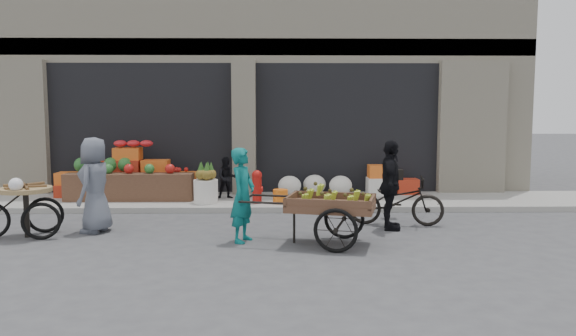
{
  "coord_description": "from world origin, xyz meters",
  "views": [
    {
      "loc": [
        0.79,
        -8.35,
        2.13
      ],
      "look_at": [
        0.97,
        1.41,
        1.1
      ],
      "focal_mm": 35.0,
      "sensor_mm": 36.0,
      "label": 1
    }
  ],
  "objects_px": {
    "orange_bucket": "(280,196)",
    "bicycle": "(396,201)",
    "vendor_grey": "(95,185)",
    "cyclist": "(390,185)",
    "pineapple_bin": "(206,191)",
    "fire_hydrant": "(257,185)",
    "tricycle_cart": "(26,204)",
    "seated_person": "(227,178)",
    "banana_cart": "(328,201)",
    "vendor_woman": "(243,195)"
  },
  "relations": [
    {
      "from": "vendor_grey",
      "to": "bicycle",
      "type": "distance_m",
      "value": 5.37
    },
    {
      "from": "orange_bucket",
      "to": "cyclist",
      "type": "height_order",
      "value": "cyclist"
    },
    {
      "from": "banana_cart",
      "to": "vendor_woman",
      "type": "distance_m",
      "value": 1.36
    },
    {
      "from": "seated_person",
      "to": "fire_hydrant",
      "type": "bearing_deg",
      "value": -52.88
    },
    {
      "from": "banana_cart",
      "to": "cyclist",
      "type": "bearing_deg",
      "value": 56.7
    },
    {
      "from": "fire_hydrant",
      "to": "orange_bucket",
      "type": "distance_m",
      "value": 0.55
    },
    {
      "from": "tricycle_cart",
      "to": "seated_person",
      "type": "bearing_deg",
      "value": 31.13
    },
    {
      "from": "seated_person",
      "to": "vendor_woman",
      "type": "distance_m",
      "value": 3.72
    },
    {
      "from": "vendor_grey",
      "to": "banana_cart",
      "type": "bearing_deg",
      "value": 85.88
    },
    {
      "from": "banana_cart",
      "to": "bicycle",
      "type": "bearing_deg",
      "value": 61.2
    },
    {
      "from": "fire_hydrant",
      "to": "cyclist",
      "type": "bearing_deg",
      "value": -41.75
    },
    {
      "from": "vendor_woman",
      "to": "bicycle",
      "type": "relative_size",
      "value": 0.88
    },
    {
      "from": "orange_bucket",
      "to": "banana_cart",
      "type": "height_order",
      "value": "banana_cart"
    },
    {
      "from": "bicycle",
      "to": "orange_bucket",
      "type": "bearing_deg",
      "value": 60.75
    },
    {
      "from": "seated_person",
      "to": "cyclist",
      "type": "relative_size",
      "value": 0.59
    },
    {
      "from": "fire_hydrant",
      "to": "banana_cart",
      "type": "relative_size",
      "value": 0.29
    },
    {
      "from": "banana_cart",
      "to": "tricycle_cart",
      "type": "distance_m",
      "value": 5.01
    },
    {
      "from": "pineapple_bin",
      "to": "seated_person",
      "type": "relative_size",
      "value": 0.56
    },
    {
      "from": "fire_hydrant",
      "to": "orange_bucket",
      "type": "height_order",
      "value": "fire_hydrant"
    },
    {
      "from": "pineapple_bin",
      "to": "tricycle_cart",
      "type": "xyz_separation_m",
      "value": [
        -2.64,
        -2.68,
        0.2
      ]
    },
    {
      "from": "tricycle_cart",
      "to": "vendor_grey",
      "type": "xyz_separation_m",
      "value": [
        1.03,
        0.38,
        0.26
      ]
    },
    {
      "from": "seated_person",
      "to": "vendor_woman",
      "type": "relative_size",
      "value": 0.61
    },
    {
      "from": "pineapple_bin",
      "to": "cyclist",
      "type": "xyz_separation_m",
      "value": [
        3.52,
        -2.21,
        0.42
      ]
    },
    {
      "from": "banana_cart",
      "to": "tricycle_cart",
      "type": "xyz_separation_m",
      "value": [
        -4.97,
        0.62,
        -0.12
      ]
    },
    {
      "from": "pineapple_bin",
      "to": "cyclist",
      "type": "relative_size",
      "value": 0.33
    },
    {
      "from": "fire_hydrant",
      "to": "tricycle_cart",
      "type": "xyz_separation_m",
      "value": [
        -3.74,
        -2.63,
        0.06
      ]
    },
    {
      "from": "banana_cart",
      "to": "cyclist",
      "type": "distance_m",
      "value": 1.62
    },
    {
      "from": "orange_bucket",
      "to": "bicycle",
      "type": "relative_size",
      "value": 0.19
    },
    {
      "from": "fire_hydrant",
      "to": "tricycle_cart",
      "type": "height_order",
      "value": "tricycle_cart"
    },
    {
      "from": "fire_hydrant",
      "to": "cyclist",
      "type": "xyz_separation_m",
      "value": [
        2.42,
        -2.16,
        0.29
      ]
    },
    {
      "from": "vendor_grey",
      "to": "cyclist",
      "type": "relative_size",
      "value": 1.04
    },
    {
      "from": "pineapple_bin",
      "to": "orange_bucket",
      "type": "bearing_deg",
      "value": -3.58
    },
    {
      "from": "vendor_grey",
      "to": "bicycle",
      "type": "bearing_deg",
      "value": 105.43
    },
    {
      "from": "pineapple_bin",
      "to": "fire_hydrant",
      "type": "xyz_separation_m",
      "value": [
        1.1,
        -0.05,
        0.13
      ]
    },
    {
      "from": "bicycle",
      "to": "vendor_grey",
      "type": "bearing_deg",
      "value": 104.85
    },
    {
      "from": "vendor_woman",
      "to": "fire_hydrant",
      "type": "bearing_deg",
      "value": 17.75
    },
    {
      "from": "tricycle_cart",
      "to": "bicycle",
      "type": "relative_size",
      "value": 0.85
    },
    {
      "from": "pineapple_bin",
      "to": "banana_cart",
      "type": "distance_m",
      "value": 4.05
    },
    {
      "from": "banana_cart",
      "to": "vendor_woman",
      "type": "relative_size",
      "value": 1.59
    },
    {
      "from": "orange_bucket",
      "to": "vendor_woman",
      "type": "distance_m",
      "value": 3.07
    },
    {
      "from": "seated_person",
      "to": "banana_cart",
      "type": "distance_m",
      "value": 4.36
    },
    {
      "from": "banana_cart",
      "to": "vendor_woman",
      "type": "bearing_deg",
      "value": -175.84
    },
    {
      "from": "seated_person",
      "to": "tricycle_cart",
      "type": "relative_size",
      "value": 0.64
    },
    {
      "from": "fire_hydrant",
      "to": "vendor_woman",
      "type": "relative_size",
      "value": 0.47
    },
    {
      "from": "orange_bucket",
      "to": "tricycle_cart",
      "type": "relative_size",
      "value": 0.22
    },
    {
      "from": "vendor_grey",
      "to": "pineapple_bin",
      "type": "bearing_deg",
      "value": 155.16
    },
    {
      "from": "vendor_grey",
      "to": "bicycle",
      "type": "height_order",
      "value": "vendor_grey"
    },
    {
      "from": "banana_cart",
      "to": "cyclist",
      "type": "height_order",
      "value": "cyclist"
    },
    {
      "from": "pineapple_bin",
      "to": "seated_person",
      "type": "distance_m",
      "value": 0.75
    },
    {
      "from": "fire_hydrant",
      "to": "vendor_woman",
      "type": "bearing_deg",
      "value": -92.22
    }
  ]
}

